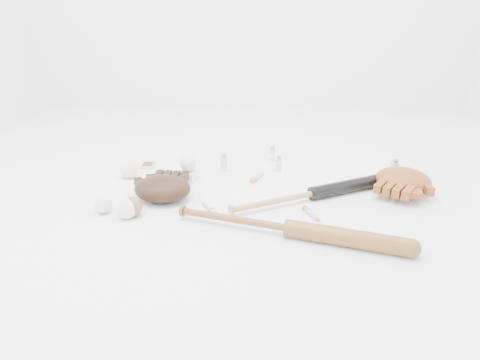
{
  "coord_description": "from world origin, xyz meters",
  "views": [
    {
      "loc": [
        -0.01,
        -1.79,
        0.82
      ],
      "look_at": [
        -0.05,
        0.04,
        0.06
      ],
      "focal_mm": 35.0,
      "sensor_mm": 36.0,
      "label": 1
    }
  ],
  "objects_px": {
    "glove_dark": "(163,188)",
    "bat_dark": "(313,194)",
    "pedestal": "(188,175)",
    "bat_wood": "(288,228)"
  },
  "relations": [
    {
      "from": "bat_dark",
      "to": "glove_dark",
      "type": "bearing_deg",
      "value": 154.73
    },
    {
      "from": "glove_dark",
      "to": "pedestal",
      "type": "distance_m",
      "value": 0.23
    },
    {
      "from": "bat_wood",
      "to": "glove_dark",
      "type": "xyz_separation_m",
      "value": [
        -0.5,
        0.3,
        0.02
      ]
    },
    {
      "from": "bat_dark",
      "to": "bat_wood",
      "type": "relative_size",
      "value": 0.9
    },
    {
      "from": "glove_dark",
      "to": "bat_dark",
      "type": "bearing_deg",
      "value": 7.78
    },
    {
      "from": "glove_dark",
      "to": "pedestal",
      "type": "height_order",
      "value": "glove_dark"
    },
    {
      "from": "bat_wood",
      "to": "glove_dark",
      "type": "bearing_deg",
      "value": 167.06
    },
    {
      "from": "glove_dark",
      "to": "bat_wood",
      "type": "bearing_deg",
      "value": -24.04
    },
    {
      "from": "bat_dark",
      "to": "bat_wood",
      "type": "distance_m",
      "value": 0.33
    },
    {
      "from": "bat_dark",
      "to": "pedestal",
      "type": "distance_m",
      "value": 0.58
    }
  ]
}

